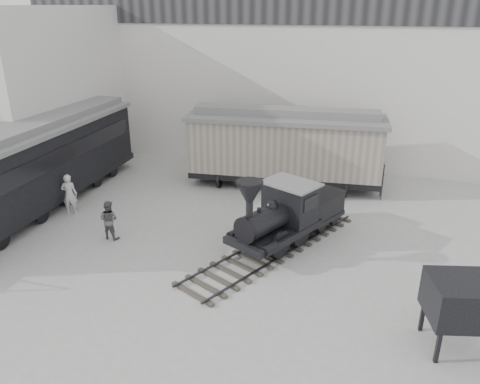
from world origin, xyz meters
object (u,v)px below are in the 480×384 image
(boxcar, at_px, (285,146))
(visitor_a, at_px, (69,194))
(coal_hopper, at_px, (465,305))
(locomotive, at_px, (285,217))
(passenger_coach, at_px, (37,164))
(visitor_b, at_px, (109,220))

(boxcar, xyz_separation_m, visitor_a, (-8.65, -6.51, -1.22))
(visitor_a, bearing_deg, coal_hopper, 143.94)
(boxcar, relative_size, coal_hopper, 4.52)
(locomotive, height_order, boxcar, boxcar)
(locomotive, distance_m, boxcar, 6.78)
(passenger_coach, bearing_deg, locomotive, -3.55)
(boxcar, height_order, visitor_a, boxcar)
(coal_hopper, bearing_deg, locomotive, 128.00)
(visitor_a, height_order, coal_hopper, coal_hopper)
(visitor_a, bearing_deg, passenger_coach, -29.97)
(locomotive, relative_size, boxcar, 0.86)
(locomotive, bearing_deg, coal_hopper, -12.18)
(passenger_coach, bearing_deg, coal_hopper, -17.55)
(boxcar, relative_size, passenger_coach, 0.72)
(boxcar, distance_m, coal_hopper, 13.44)
(visitor_b, bearing_deg, visitor_a, -26.17)
(boxcar, distance_m, passenger_coach, 12.16)
(boxcar, bearing_deg, visitor_a, -148.20)
(boxcar, distance_m, visitor_a, 10.89)
(visitor_a, xyz_separation_m, visitor_b, (3.04, -1.66, -0.13))
(passenger_coach, bearing_deg, visitor_a, -12.06)
(visitor_a, bearing_deg, locomotive, 160.11)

